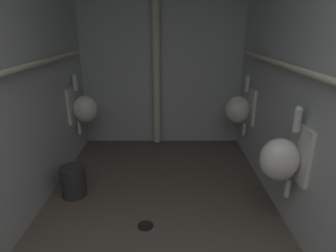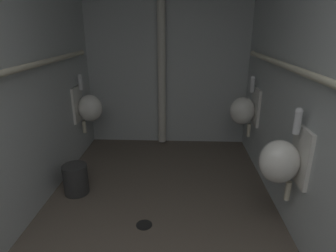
{
  "view_description": "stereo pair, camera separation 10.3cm",
  "coord_description": "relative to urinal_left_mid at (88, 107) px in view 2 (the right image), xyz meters",
  "views": [
    {
      "loc": [
        0.08,
        -0.08,
        1.62
      ],
      "look_at": [
        0.08,
        2.28,
        0.79
      ],
      "focal_mm": 30.35,
      "sensor_mm": 36.0,
      "label": 1
    },
    {
      "loc": [
        0.19,
        -0.08,
        1.62
      ],
      "look_at": [
        0.08,
        2.28,
        0.79
      ],
      "focal_mm": 30.35,
      "sensor_mm": 36.0,
      "label": 2
    }
  ],
  "objects": [
    {
      "name": "floor",
      "position": [
        0.96,
        -1.36,
        -0.7
      ],
      "size": [
        2.33,
        3.97,
        0.08
      ],
      "primitive_type": "cube",
      "color": "brown",
      "rests_on": "ground"
    },
    {
      "name": "wall_right",
      "position": [
        2.1,
        -1.36,
        0.62
      ],
      "size": [
        0.06,
        3.97,
        2.56
      ],
      "primitive_type": "cube",
      "color": "#B0B6B6",
      "rests_on": "ground"
    },
    {
      "name": "wall_back",
      "position": [
        0.96,
        0.59,
        0.62
      ],
      "size": [
        2.33,
        0.06,
        2.56
      ],
      "primitive_type": "cube",
      "color": "#B0B6B6",
      "rests_on": "ground"
    },
    {
      "name": "urinal_left_mid",
      "position": [
        0.0,
        0.0,
        0.0
      ],
      "size": [
        0.32,
        0.3,
        0.76
      ],
      "color": "silver"
    },
    {
      "name": "urinal_right_mid",
      "position": [
        1.92,
        -1.4,
        0.0
      ],
      "size": [
        0.32,
        0.3,
        0.76
      ],
      "color": "silver"
    },
    {
      "name": "urinal_right_far",
      "position": [
        1.92,
        -0.03,
        0.0
      ],
      "size": [
        0.32,
        0.3,
        0.76
      ],
      "color": "silver"
    },
    {
      "name": "supply_pipe_left",
      "position": [
        -0.09,
        -1.38,
        0.65
      ],
      "size": [
        0.06,
        3.22,
        0.06
      ],
      "color": "beige"
    },
    {
      "name": "supply_pipe_right",
      "position": [
        2.01,
        -1.39,
        0.65
      ],
      "size": [
        0.06,
        3.18,
        0.06
      ],
      "color": "beige"
    },
    {
      "name": "standpipe_back_wall",
      "position": [
        0.89,
        0.48,
        0.62
      ],
      "size": [
        0.11,
        0.11,
        2.51
      ],
      "primitive_type": "cylinder",
      "color": "beige",
      "rests_on": "ground"
    },
    {
      "name": "floor_drain",
      "position": [
        0.85,
        -1.36,
        -0.66
      ],
      "size": [
        0.14,
        0.14,
        0.01
      ],
      "primitive_type": "cylinder",
      "color": "black",
      "rests_on": "ground"
    },
    {
      "name": "waste_bin",
      "position": [
        0.1,
        -0.88,
        -0.51
      ],
      "size": [
        0.25,
        0.25,
        0.31
      ],
      "primitive_type": "cylinder",
      "color": "#2D2D2D",
      "rests_on": "ground"
    }
  ]
}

